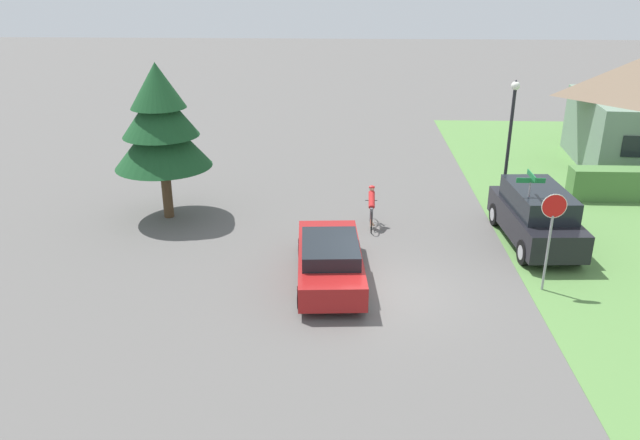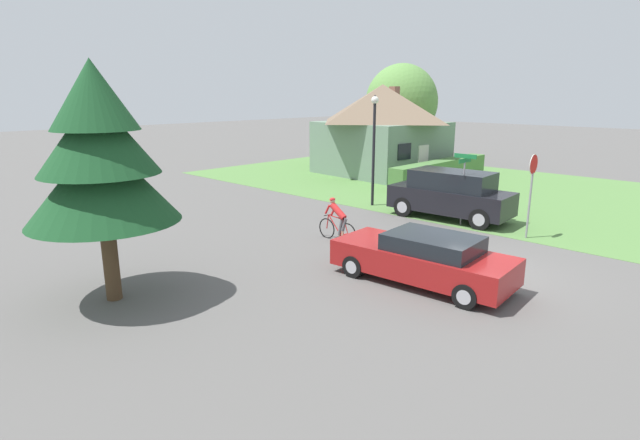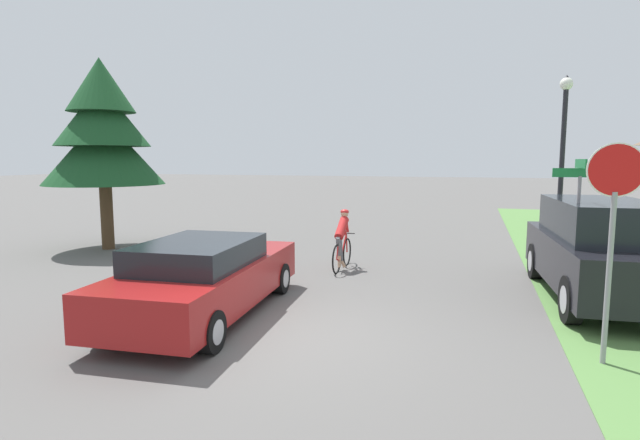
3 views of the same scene
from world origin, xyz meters
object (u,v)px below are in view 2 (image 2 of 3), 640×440
(conifer_tall_near, at_px, (99,155))
(deciduous_tree_right, at_px, (401,102))
(street_lamp, at_px, (374,136))
(parked_suv_right, at_px, (451,195))
(cottage_house, at_px, (382,128))
(street_name_sign, at_px, (464,176))
(cyclist, at_px, (337,220))
(sedan_left_lane, at_px, (424,259))
(stop_sign, at_px, (532,180))

(conifer_tall_near, height_order, deciduous_tree_right, deciduous_tree_right)
(street_lamp, xyz_separation_m, conifer_tall_near, (-12.74, -1.93, 0.45))
(parked_suv_right, relative_size, deciduous_tree_right, 0.70)
(cottage_house, bearing_deg, street_name_sign, -124.53)
(cyclist, height_order, parked_suv_right, parked_suv_right)
(deciduous_tree_right, bearing_deg, cottage_house, -156.43)
(sedan_left_lane, bearing_deg, stop_sign, -96.75)
(stop_sign, bearing_deg, street_name_sign, -92.05)
(cottage_house, height_order, deciduous_tree_right, deciduous_tree_right)
(sedan_left_lane, distance_m, stop_sign, 6.30)
(cottage_house, distance_m, stop_sign, 15.09)
(street_name_sign, bearing_deg, street_lamp, 85.10)
(parked_suv_right, distance_m, street_name_sign, 1.33)
(parked_suv_right, distance_m, stop_sign, 3.57)
(street_name_sign, bearing_deg, cottage_house, 50.63)
(cottage_house, relative_size, cyclist, 4.48)
(conifer_tall_near, distance_m, deciduous_tree_right, 27.90)
(sedan_left_lane, distance_m, street_lamp, 9.78)
(cyclist, bearing_deg, street_lamp, -63.22)
(parked_suv_right, xyz_separation_m, street_name_sign, (-0.56, -0.81, 0.89))
(sedan_left_lane, xyz_separation_m, conifer_tall_near, (-6.16, 4.89, 2.86))
(street_lamp, distance_m, conifer_tall_near, 12.90)
(stop_sign, relative_size, street_lamp, 0.60)
(stop_sign, bearing_deg, cyclist, -44.41)
(street_lamp, height_order, street_name_sign, street_lamp)
(stop_sign, distance_m, street_name_sign, 2.54)
(deciduous_tree_right, bearing_deg, conifer_tall_near, -159.43)
(stop_sign, height_order, street_lamp, street_lamp)
(street_lamp, relative_size, deciduous_tree_right, 0.69)
(stop_sign, relative_size, street_name_sign, 1.08)
(street_lamp, xyz_separation_m, deciduous_tree_right, (13.37, 7.87, 1.19))
(cottage_house, xyz_separation_m, stop_sign, (-8.30, -12.58, -0.76))
(sedan_left_lane, xyz_separation_m, street_lamp, (6.58, 6.82, 2.41))
(cottage_house, height_order, parked_suv_right, cottage_house)
(sedan_left_lane, distance_m, parked_suv_right, 7.42)
(street_lamp, height_order, deciduous_tree_right, deciduous_tree_right)
(stop_sign, bearing_deg, cottage_house, -124.25)
(street_lamp, height_order, conifer_tall_near, conifer_tall_near)
(sedan_left_lane, xyz_separation_m, parked_suv_right, (6.76, 3.04, 0.32))
(street_lamp, relative_size, conifer_tall_near, 0.86)
(street_name_sign, relative_size, conifer_tall_near, 0.48)
(cottage_house, relative_size, conifer_tall_near, 1.34)
(street_lamp, bearing_deg, parked_suv_right, -87.39)
(cottage_house, xyz_separation_m, parked_suv_right, (-7.68, -9.24, -1.83))
(sedan_left_lane, relative_size, deciduous_tree_right, 0.70)
(cyclist, relative_size, deciduous_tree_right, 0.24)
(parked_suv_right, xyz_separation_m, stop_sign, (-0.62, -3.35, 1.07))
(deciduous_tree_right, bearing_deg, street_lamp, -149.52)
(street_lamp, distance_m, street_name_sign, 4.75)
(stop_sign, height_order, deciduous_tree_right, deciduous_tree_right)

